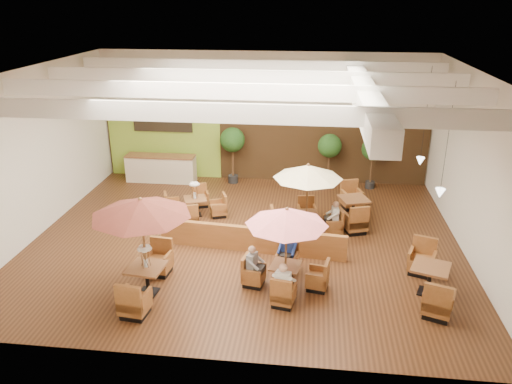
# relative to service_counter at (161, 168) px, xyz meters

# --- Properties ---
(room) EXTENTS (14.04, 14.00, 5.52)m
(room) POSITION_rel_service_counter_xyz_m (4.65, -3.88, 3.05)
(room) COLOR #381E0F
(room) RESTS_ON ground
(service_counter) EXTENTS (3.00, 0.75, 1.18)m
(service_counter) POSITION_rel_service_counter_xyz_m (0.00, 0.00, 0.00)
(service_counter) COLOR beige
(service_counter) RESTS_ON ground
(booth_divider) EXTENTS (6.01, 0.80, 0.83)m
(booth_divider) POSITION_rel_service_counter_xyz_m (4.70, -5.94, -0.17)
(booth_divider) COLOR brown
(booth_divider) RESTS_ON ground
(table_0) EXTENTS (2.62, 2.82, 2.83)m
(table_0) POSITION_rel_service_counter_xyz_m (2.20, -8.65, 1.56)
(table_0) COLOR brown
(table_0) RESTS_ON ground
(table_1) EXTENTS (2.44, 2.44, 2.43)m
(table_1) POSITION_rel_service_counter_xyz_m (5.91, -7.91, 1.09)
(table_1) COLOR brown
(table_1) RESTS_ON ground
(table_2) EXTENTS (2.52, 2.52, 2.51)m
(table_2) POSITION_rel_service_counter_xyz_m (6.40, -4.42, 1.13)
(table_2) COLOR brown
(table_2) RESTS_ON ground
(table_3) EXTENTS (2.45, 2.45, 1.46)m
(table_3) POSITION_rel_service_counter_xyz_m (2.31, -3.41, -0.17)
(table_3) COLOR brown
(table_3) RESTS_ON ground
(table_4) EXTENTS (1.22, 3.01, 1.06)m
(table_4) POSITION_rel_service_counter_xyz_m (9.80, -7.77, -0.18)
(table_4) COLOR brown
(table_4) RESTS_ON ground
(table_5) EXTENTS (1.21, 3.00, 1.06)m
(table_5) POSITION_rel_service_counter_xyz_m (8.07, -3.12, -0.18)
(table_5) COLOR brown
(table_5) RESTS_ON ground
(topiary_0) EXTENTS (1.05, 1.05, 2.45)m
(topiary_0) POSITION_rel_service_counter_xyz_m (3.14, 0.20, 1.24)
(topiary_0) COLOR black
(topiary_0) RESTS_ON ground
(topiary_1) EXTENTS (0.98, 0.98, 2.29)m
(topiary_1) POSITION_rel_service_counter_xyz_m (7.22, 0.20, 1.12)
(topiary_1) COLOR black
(topiary_1) RESTS_ON ground
(topiary_2) EXTENTS (0.94, 0.94, 2.19)m
(topiary_2) POSITION_rel_service_counter_xyz_m (8.99, 0.20, 1.05)
(topiary_2) COLOR black
(topiary_2) RESTS_ON ground
(diner_0) EXTENTS (0.43, 0.39, 0.80)m
(diner_0) POSITION_rel_service_counter_xyz_m (5.91, -8.80, 0.17)
(diner_0) COLOR silver
(diner_0) RESTS_ON ground
(diner_1) EXTENTS (0.40, 0.36, 0.75)m
(diner_1) POSITION_rel_service_counter_xyz_m (5.91, -7.03, 0.16)
(diner_1) COLOR #223C93
(diner_1) RESTS_ON ground
(diner_2) EXTENTS (0.36, 0.41, 0.75)m
(diner_2) POSITION_rel_service_counter_xyz_m (5.02, -7.91, 0.16)
(diner_2) COLOR gray
(diner_2) RESTS_ON ground
(diner_3) EXTENTS (0.40, 0.36, 0.72)m
(diner_3) POSITION_rel_service_counter_xyz_m (6.40, -5.34, 0.15)
(diner_3) COLOR #223C93
(diner_3) RESTS_ON ground
(diner_4) EXTENTS (0.32, 0.38, 0.76)m
(diner_4) POSITION_rel_service_counter_xyz_m (7.31, -4.42, 0.16)
(diner_4) COLOR silver
(diner_4) RESTS_ON ground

